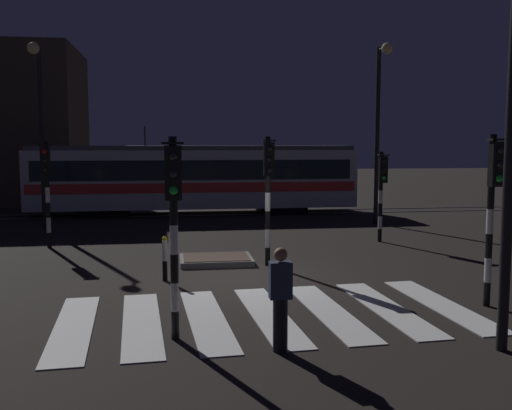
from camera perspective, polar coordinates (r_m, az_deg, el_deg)
The scene contains 15 objects.
ground_plane at distance 14.88m, azimuth -0.84°, elevation -7.09°, with size 120.00×120.00×0.00m, color black.
rail_near at distance 27.59m, azimuth -4.37°, elevation -0.99°, with size 80.00×0.12×0.03m, color #59595E.
rail_far at distance 29.01m, azimuth -4.57°, elevation -0.65°, with size 80.00×0.12×0.03m, color #59595E.
crosswalk_zebra at distance 11.77m, azimuth 1.28°, elevation -10.60°, with size 8.32×4.60×0.02m.
traffic_island at distance 16.77m, azimuth -3.90°, elevation -5.30°, with size 2.03×1.52×0.18m.
traffic_light_corner_near_right at distance 12.84m, azimuth 22.00°, elevation 0.98°, with size 0.36×0.42×3.56m.
traffic_light_kerb_mid_left at distance 9.94m, azimuth -7.99°, elevation -0.25°, with size 0.36×0.42×3.48m.
traffic_light_corner_far_right at distance 20.38m, azimuth 12.09°, elevation 2.13°, with size 0.36×0.42×3.09m.
traffic_light_corner_far_left at distance 19.91m, azimuth -19.64°, elevation 2.48°, with size 0.36×0.42×3.43m.
traffic_light_median_centre at distance 15.96m, azimuth 1.20°, elevation 2.31°, with size 0.36×0.42×3.55m.
street_lamp_trackside_left at distance 24.22m, azimuth -20.23°, elevation 8.29°, with size 0.44×1.21×7.06m.
street_lamp_trackside_right at distance 24.75m, azimuth 11.90°, elevation 8.76°, with size 0.44×1.21×7.28m.
tram at distance 28.10m, azimuth -5.97°, elevation 2.67°, with size 15.41×2.58×4.15m.
pedestrian_waiting_at_kerb at distance 9.62m, azimuth 2.38°, elevation -9.05°, with size 0.36×0.24×1.71m.
bollard_island_edge at distance 14.64m, azimuth -8.83°, elevation -5.15°, with size 0.12×0.12×1.11m.
Camera 1 is at (-1.90, -14.37, 3.38)m, focal length 41.30 mm.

